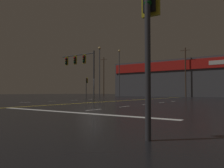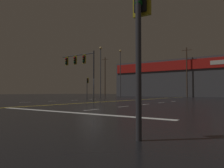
{
  "view_description": "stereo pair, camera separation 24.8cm",
  "coord_description": "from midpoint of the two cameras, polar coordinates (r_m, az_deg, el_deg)",
  "views": [
    {
      "loc": [
        14.08,
        -17.27,
        1.03
      ],
      "look_at": [
        0.0,
        3.58,
        2.0
      ],
      "focal_mm": 35.0,
      "sensor_mm": 36.0,
      "label": 1
    },
    {
      "loc": [
        14.29,
        -17.13,
        1.03
      ],
      "look_at": [
        0.0,
        3.58,
        2.0
      ],
      "focal_mm": 35.0,
      "sensor_mm": 36.0,
      "label": 2
    }
  ],
  "objects": [
    {
      "name": "road_markings",
      "position": [
        19.92,
        -6.25,
        -5.15
      ],
      "size": [
        17.74,
        60.0,
        0.01
      ],
      "color": "gold",
      "rests_on": "ground"
    },
    {
      "name": "streetlight_near_left",
      "position": [
        54.35,
        1.76,
        4.34
      ],
      "size": [
        0.56,
        0.56,
        11.65
      ],
      "color": "#59595E",
      "rests_on": "ground"
    },
    {
      "name": "traffic_signal_corner_northwest",
      "position": [
        40.51,
        -6.84,
        0.23
      ],
      "size": [
        0.42,
        0.36,
        3.73
      ],
      "color": "#38383D",
      "rests_on": "ground"
    },
    {
      "name": "building_backdrop",
      "position": [
        57.77,
        19.76,
        1.38
      ],
      "size": [
        38.54,
        10.23,
        8.99
      ],
      "color": "#4C4C51",
      "rests_on": "ground"
    },
    {
      "name": "traffic_signal_median",
      "position": [
        24.72,
        -8.8,
        5.43
      ],
      "size": [
        4.81,
        0.36,
        5.48
      ],
      "color": "#38383D",
      "rests_on": "ground"
    },
    {
      "name": "utility_pole_row",
      "position": [
        52.2,
        17.72,
        3.13
      ],
      "size": [
        45.23,
        0.26,
        11.29
      ],
      "color": "#4C3828",
      "rests_on": "ground"
    },
    {
      "name": "streetlight_median_approach",
      "position": [
        47.35,
        -3.42,
        4.84
      ],
      "size": [
        0.56,
        0.56,
        10.92
      ],
      "color": "#59595E",
      "rests_on": "ground"
    },
    {
      "name": "traffic_signal_corner_southeast",
      "position": [
        5.13,
        8.31,
        17.32
      ],
      "size": [
        0.42,
        0.36,
        3.74
      ],
      "color": "#38383D",
      "rests_on": "ground"
    },
    {
      "name": "ground_plane",
      "position": [
        22.32,
        -5.5,
        -4.84
      ],
      "size": [
        200.0,
        200.0,
        0.0
      ],
      "primitive_type": "plane",
      "color": "black"
    }
  ]
}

